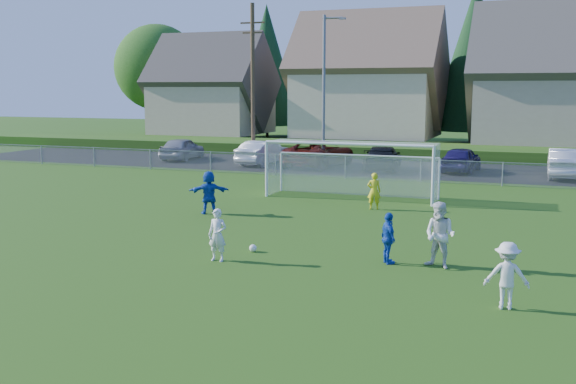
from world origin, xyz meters
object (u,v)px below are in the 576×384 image
object	(u,v)px
car_a	(182,149)
car_d	(383,158)
goalkeeper	(374,191)
player_blue_b	(209,192)
player_white_c	(507,276)
player_blue_a	(388,238)
car_b	(264,153)
soccer_goal	(353,161)
car_f	(565,163)
soccer_ball	(253,248)
player_white_b	(440,235)
car_c	(319,153)
player_white_a	(217,235)
car_e	(461,159)

from	to	relation	value
car_a	car_d	xyz separation A→B (m)	(14.00, -1.10, -0.04)
goalkeeper	player_blue_b	bearing A→B (deg)	14.43
player_white_c	player_blue_a	world-z (taller)	player_white_c
car_b	soccer_goal	world-z (taller)	soccer_goal
player_white_c	goalkeeper	world-z (taller)	player_white_c
goalkeeper	car_d	xyz separation A→B (m)	(-2.57, 12.96, -0.02)
player_white_c	player_blue_b	distance (m)	13.71
car_a	player_blue_b	bearing A→B (deg)	116.77
car_f	soccer_ball	bearing A→B (deg)	66.34
goalkeeper	car_f	xyz separation A→B (m)	(7.37, 12.98, 0.07)
soccer_ball	car_a	world-z (taller)	car_a
player_white_b	car_c	world-z (taller)	player_white_b
soccer_goal	car_a	bearing A→B (deg)	142.49
car_f	player_blue_b	bearing A→B (deg)	50.44
player_white_c	soccer_goal	bearing A→B (deg)	-66.91
goalkeeper	car_c	size ratio (longest dim) A/B	0.25
player_blue_a	soccer_ball	bearing A→B (deg)	57.80
player_white_c	goalkeeper	size ratio (longest dim) A/B	1.01
car_d	car_f	bearing A→B (deg)	172.21
soccer_ball	player_white_a	world-z (taller)	player_white_a
car_a	car_c	distance (m)	9.96
soccer_ball	player_blue_b	world-z (taller)	player_blue_b
player_white_a	car_d	world-z (taller)	player_white_a
car_a	car_b	size ratio (longest dim) A/B	0.96
player_white_a	soccer_goal	xyz separation A→B (m)	(0.59, 12.03, 0.89)
car_c	soccer_goal	bearing A→B (deg)	122.81
player_white_a	player_blue_b	distance (m)	7.26
soccer_ball	player_white_b	distance (m)	5.43
player_blue_b	car_b	bearing A→B (deg)	-103.01
car_d	car_e	size ratio (longest dim) A/B	1.15
soccer_ball	player_white_b	world-z (taller)	player_white_b
car_d	car_e	bearing A→B (deg)	-178.54
car_f	car_a	bearing A→B (deg)	-3.09
player_blue_a	soccer_goal	bearing A→B (deg)	-13.07
player_blue_b	car_b	xyz separation A→B (m)	(-4.56, 16.36, -0.07)
player_blue_b	car_a	distance (m)	20.34
soccer_ball	car_a	bearing A→B (deg)	123.81
soccer_ball	car_c	world-z (taller)	car_c
player_white_b	soccer_goal	distance (m)	11.87
player_white_a	soccer_goal	world-z (taller)	soccer_goal
player_white_a	player_blue_a	xyz separation A→B (m)	(4.50, 1.37, -0.02)
player_white_b	car_d	bearing A→B (deg)	126.39
player_blue_a	car_e	size ratio (longest dim) A/B	0.33
goalkeeper	car_b	distance (m)	16.74
player_blue_b	car_f	world-z (taller)	player_blue_b
goalkeeper	soccer_goal	size ratio (longest dim) A/B	0.20
player_white_b	goalkeeper	bearing A→B (deg)	134.45
player_white_a	goalkeeper	world-z (taller)	player_white_a
player_white_b	soccer_goal	bearing A→B (deg)	136.26
player_blue_b	car_f	distance (m)	20.75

